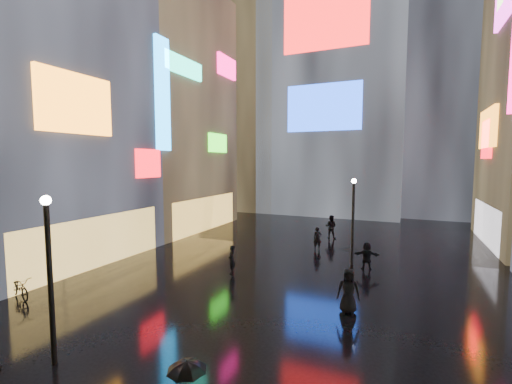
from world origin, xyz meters
The scene contains 16 objects.
ground centered at (0.00, 20.00, 0.00)m, with size 140.00×140.00×0.00m, color black.
building_left_mid centered at (-15.98, 14.01, 11.97)m, with size 10.28×12.70×24.00m.
building_left_far centered at (-15.98, 26.00, 10.98)m, with size 10.28×12.00×22.00m.
tower_main centered at (-3.00, 43.97, 21.01)m, with size 16.00×14.20×42.00m.
tower_flank_right centered at (9.00, 46.00, 17.00)m, with size 12.00×12.00×34.00m, color black.
tower_flank_left centered at (-14.00, 42.00, 13.00)m, with size 10.00×10.00×26.00m, color black.
lamp_near centered at (-4.33, 6.44, 2.94)m, with size 0.30×0.30×5.20m.
lamp_far centered at (2.58, 20.48, 2.94)m, with size 0.30×0.30×5.20m.
pedestrian_4 centered at (3.39, 13.68, 0.93)m, with size 0.91×0.59×1.86m, color black.
pedestrian_5 centered at (3.48, 19.88, 0.80)m, with size 1.48×0.47×1.59m, color black.
pedestrian_6 centered at (-0.16, 23.12, 0.80)m, with size 0.58×0.38×1.59m, color black.
pedestrian_7 centered at (-0.04, 27.17, 0.94)m, with size 0.91×0.71×1.88m, color black.
umbrella_1 centered at (1.78, 4.76, 2.23)m, with size 0.72×0.72×0.63m, color black.
umbrella_2 centered at (3.39, 13.68, 2.31)m, with size 0.98×1.00×0.90m, color black.
bicycle centered at (-10.50, 9.23, 0.49)m, with size 0.65×1.87×0.98m, color black.
pedestrian_8 centered at (-3.29, 16.15, 0.79)m, with size 0.58×0.38×1.58m, color black.
Camera 1 is at (5.37, -0.23, 6.19)m, focal length 24.00 mm.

